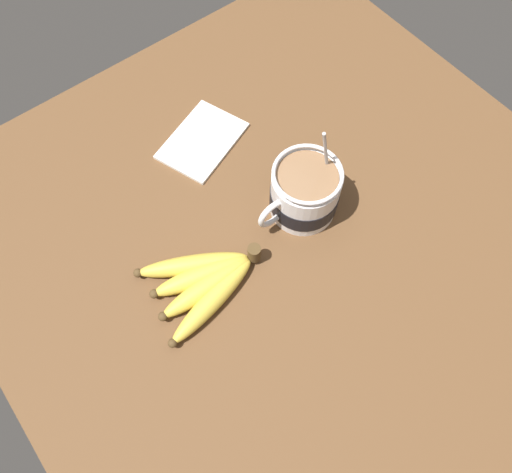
# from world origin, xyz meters

# --- Properties ---
(table) EXTENTS (0.92, 0.92, 0.03)m
(table) POSITION_xyz_m (0.00, 0.00, 0.01)
(table) COLOR brown
(table) RESTS_ON ground
(coffee_mug) EXTENTS (0.15, 0.11, 0.17)m
(coffee_mug) POSITION_xyz_m (-0.04, -0.01, 0.07)
(coffee_mug) COLOR silver
(coffee_mug) RESTS_ON table
(banana_bunch) EXTENTS (0.19, 0.14, 0.04)m
(banana_bunch) POSITION_xyz_m (0.16, 0.00, 0.04)
(banana_bunch) COLOR #4C381E
(banana_bunch) RESTS_ON table
(napkin) EXTENTS (0.17, 0.14, 0.01)m
(napkin) POSITION_xyz_m (0.01, -0.21, 0.03)
(napkin) COLOR white
(napkin) RESTS_ON table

